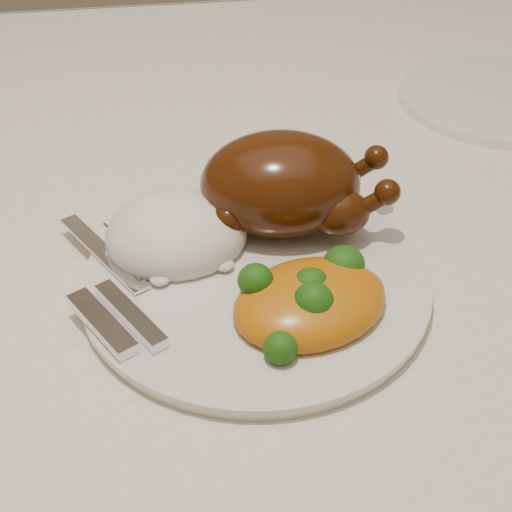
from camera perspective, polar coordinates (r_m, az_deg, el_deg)
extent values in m
cube|color=brown|center=(0.76, -4.79, 5.21)|extent=(1.60, 0.90, 0.04)
cube|color=white|center=(0.75, -4.89, 6.76)|extent=(1.72, 1.02, 0.01)
cube|color=white|center=(1.24, -7.01, 15.42)|extent=(1.72, 0.01, 0.18)
cylinder|color=silver|center=(0.59, 0.00, -2.00)|extent=(0.34, 0.34, 0.01)
cylinder|color=silver|center=(0.92, 18.87, 11.88)|extent=(0.24, 0.24, 0.01)
ellipsoid|color=#3F1A06|center=(0.62, 1.96, 5.81)|extent=(0.15, 0.12, 0.09)
ellipsoid|color=#3F1A06|center=(0.60, 1.14, 7.10)|extent=(0.07, 0.06, 0.04)
ellipsoid|color=#3F1A06|center=(0.60, 6.69, 3.44)|extent=(0.05, 0.04, 0.04)
sphere|color=#3F1A06|center=(0.60, 10.47, 5.05)|extent=(0.02, 0.02, 0.02)
ellipsoid|color=#3F1A06|center=(0.65, 6.09, 6.26)|extent=(0.05, 0.04, 0.04)
sphere|color=#3F1A06|center=(0.65, 9.61, 7.78)|extent=(0.02, 0.02, 0.02)
sphere|color=#3F1A06|center=(0.60, -2.26, 2.94)|extent=(0.03, 0.03, 0.03)
sphere|color=#3F1A06|center=(0.65, -2.24, 6.21)|extent=(0.03, 0.03, 0.03)
ellipsoid|color=white|center=(0.61, -6.33, 1.81)|extent=(0.14, 0.13, 0.06)
ellipsoid|color=orange|center=(0.54, 4.35, -3.77)|extent=(0.15, 0.13, 0.04)
ellipsoid|color=orange|center=(0.56, 7.42, -2.70)|extent=(0.06, 0.05, 0.03)
ellipsoid|color=#123B09|center=(0.54, -0.04, -1.95)|extent=(0.03, 0.03, 0.03)
ellipsoid|color=#123B09|center=(0.54, 0.93, -3.75)|extent=(0.03, 0.03, 0.02)
ellipsoid|color=#123B09|center=(0.57, 7.06, -0.59)|extent=(0.03, 0.03, 0.03)
ellipsoid|color=#123B09|center=(0.51, 1.97, -7.36)|extent=(0.02, 0.02, 0.02)
ellipsoid|color=#123B09|center=(0.55, 7.32, -2.47)|extent=(0.02, 0.02, 0.02)
ellipsoid|color=#123B09|center=(0.55, 5.05, -2.82)|extent=(0.03, 0.03, 0.02)
ellipsoid|color=#123B09|center=(0.53, 4.60, -3.85)|extent=(0.03, 0.03, 0.03)
ellipsoid|color=#123B09|center=(0.54, 4.43, -2.38)|extent=(0.03, 0.03, 0.03)
ellipsoid|color=#123B09|center=(0.55, 8.17, -3.48)|extent=(0.02, 0.02, 0.02)
cube|color=silver|center=(0.61, -12.16, 0.32)|extent=(0.08, 0.12, 0.00)
cube|color=silver|center=(0.54, -12.23, -5.27)|extent=(0.05, 0.08, 0.01)
cube|color=silver|center=(0.55, -10.01, -4.68)|extent=(0.05, 0.08, 0.01)
cube|color=silver|center=(0.61, -10.20, 0.59)|extent=(0.06, 0.09, 0.00)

